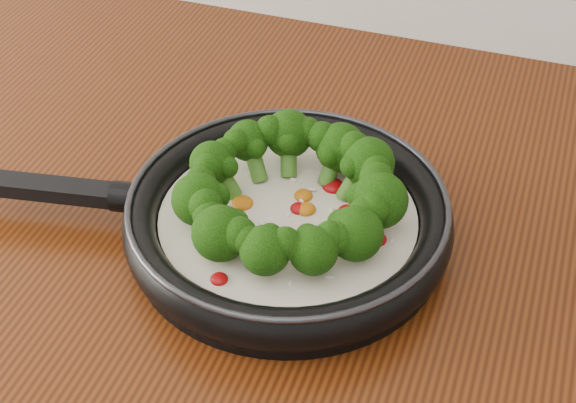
% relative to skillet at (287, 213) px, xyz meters
% --- Properties ---
extents(skillet, '(0.51, 0.36, 0.09)m').
position_rel_skillet_xyz_m(skillet, '(0.00, 0.00, 0.00)').
color(skillet, black).
rests_on(skillet, counter).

